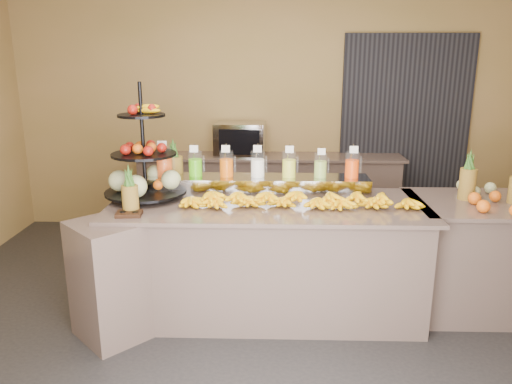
{
  "coord_description": "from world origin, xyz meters",
  "views": [
    {
      "loc": [
        0.01,
        -3.47,
        2.07
      ],
      "look_at": [
        -0.1,
        0.3,
        1.02
      ],
      "focal_mm": 35.0,
      "sensor_mm": 36.0,
      "label": 1
    }
  ],
  "objects_px": {
    "pitcher_tray": "(258,185)",
    "condiment_caddy": "(129,214)",
    "banana_heap": "(298,197)",
    "right_fruit_pile": "(494,195)",
    "fruit_stand": "(150,170)",
    "oven_warmer": "(240,139)"
  },
  "relations": [
    {
      "from": "condiment_caddy",
      "to": "oven_warmer",
      "type": "xyz_separation_m",
      "value": [
        0.68,
        2.28,
        0.18
      ]
    },
    {
      "from": "condiment_caddy",
      "to": "banana_heap",
      "type": "bearing_deg",
      "value": 12.53
    },
    {
      "from": "oven_warmer",
      "to": "right_fruit_pile",
      "type": "bearing_deg",
      "value": -38.31
    },
    {
      "from": "oven_warmer",
      "to": "condiment_caddy",
      "type": "bearing_deg",
      "value": -102.1
    },
    {
      "from": "pitcher_tray",
      "to": "oven_warmer",
      "type": "xyz_separation_m",
      "value": [
        -0.24,
        1.67,
        0.11
      ]
    },
    {
      "from": "condiment_caddy",
      "to": "fruit_stand",
      "type": "bearing_deg",
      "value": 83.03
    },
    {
      "from": "right_fruit_pile",
      "to": "oven_warmer",
      "type": "bearing_deg",
      "value": 137.25
    },
    {
      "from": "banana_heap",
      "to": "right_fruit_pile",
      "type": "distance_m",
      "value": 1.53
    },
    {
      "from": "banana_heap",
      "to": "fruit_stand",
      "type": "xyz_separation_m",
      "value": [
        -1.18,
        0.2,
        0.16
      ]
    },
    {
      "from": "pitcher_tray",
      "to": "condiment_caddy",
      "type": "relative_size",
      "value": 10.08
    },
    {
      "from": "pitcher_tray",
      "to": "fruit_stand",
      "type": "relative_size",
      "value": 1.98
    },
    {
      "from": "fruit_stand",
      "to": "oven_warmer",
      "type": "xyz_separation_m",
      "value": [
        0.62,
        1.81,
        -0.05
      ]
    },
    {
      "from": "pitcher_tray",
      "to": "right_fruit_pile",
      "type": "xyz_separation_m",
      "value": [
        1.85,
        -0.27,
        0.01
      ]
    },
    {
      "from": "fruit_stand",
      "to": "condiment_caddy",
      "type": "relative_size",
      "value": 5.09
    },
    {
      "from": "pitcher_tray",
      "to": "oven_warmer",
      "type": "relative_size",
      "value": 3.25
    },
    {
      "from": "pitcher_tray",
      "to": "right_fruit_pile",
      "type": "height_order",
      "value": "right_fruit_pile"
    },
    {
      "from": "fruit_stand",
      "to": "condiment_caddy",
      "type": "distance_m",
      "value": 0.53
    },
    {
      "from": "banana_heap",
      "to": "oven_warmer",
      "type": "relative_size",
      "value": 3.33
    },
    {
      "from": "banana_heap",
      "to": "right_fruit_pile",
      "type": "relative_size",
      "value": 3.94
    },
    {
      "from": "banana_heap",
      "to": "fruit_stand",
      "type": "bearing_deg",
      "value": 170.59
    },
    {
      "from": "pitcher_tray",
      "to": "condiment_caddy",
      "type": "xyz_separation_m",
      "value": [
        -0.92,
        -0.61,
        -0.06
      ]
    },
    {
      "from": "pitcher_tray",
      "to": "fruit_stand",
      "type": "xyz_separation_m",
      "value": [
        -0.87,
        -0.14,
        0.16
      ]
    }
  ]
}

